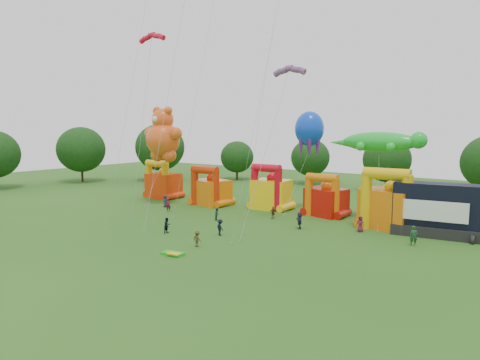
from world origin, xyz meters
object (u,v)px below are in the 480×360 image
Objects in this scene: bouncy_castle_2 at (270,192)px; octopus_kite at (306,144)px; spectator_4 at (273,213)px; spectator_0 at (165,201)px; bouncy_castle_0 at (162,183)px; teddy_bear_kite at (162,142)px; stage_trailer at (438,210)px; gecko_kite at (379,169)px.

octopus_kite is at bearing 19.01° from bouncy_castle_2.
spectator_0 is at bearing -41.41° from spectator_4.
bouncy_castle_0 is at bearing -171.74° from octopus_kite.
teddy_bear_kite is at bearing 139.40° from spectator_0.
spectator_4 is (-18.28, -2.83, -1.92)m from stage_trailer.
stage_trailer is (41.23, -0.69, 0.33)m from bouncy_castle_0.
spectator_0 is at bearing -149.67° from bouncy_castle_2.
gecko_kite is at bearing 10.96° from teddy_bear_kite.
bouncy_castle_2 is 6.76m from spectator_4.
stage_trailer is 0.68× the size of octopus_kite.
bouncy_castle_0 is 0.43× the size of teddy_bear_kite.
spectator_0 is (-17.43, -9.10, -8.27)m from octopus_kite.
spectator_0 is at bearing -152.43° from octopus_kite.
spectator_4 is (-11.28, -4.92, -5.73)m from gecko_kite.
spectator_0 is (-27.86, -7.04, -5.66)m from gecko_kite.
stage_trailer reaches higher than spectator_0.
octopus_kite is (-17.44, 4.14, 6.42)m from stage_trailer.
bouncy_castle_2 is 15.55m from gecko_kite.
octopus_kite reaches higher than bouncy_castle_2.
teddy_bear_kite reaches higher than bouncy_castle_2.
gecko_kite is (-7.00, 2.08, 3.82)m from stage_trailer.
bouncy_castle_2 is at bearing 23.01° from teddy_bear_kite.
bouncy_castle_2 is at bearing 25.45° from spectator_0.
teddy_bear_kite is at bearing -174.30° from stage_trailer.
stage_trailer is at bearing 3.21° from spectator_0.
octopus_kite is (23.80, 3.45, 6.75)m from bouncy_castle_0.
teddy_bear_kite is 1.06× the size of octopus_kite.
teddy_bear_kite is 9.42× the size of spectator_4.
teddy_bear_kite is (-14.67, -6.23, 6.69)m from bouncy_castle_2.
spectator_0 is at bearing -165.82° from gecko_kite.
bouncy_castle_0 is 0.46× the size of octopus_kite.
teddy_bear_kite is at bearing -43.62° from bouncy_castle_0.
spectator_4 is (16.59, 2.13, -0.07)m from spectator_0.
bouncy_castle_0 reaches higher than stage_trailer.
spectator_4 is (18.39, 0.83, -8.35)m from teddy_bear_kite.
gecko_kite is at bearing 163.43° from stage_trailer.
stage_trailer is 18.60m from spectator_4.
bouncy_castle_0 is 19.33m from bouncy_castle_2.
gecko_kite is 10.95m from octopus_kite.
stage_trailer is 5.49× the size of spectator_0.
stage_trailer is at bearing -13.35° from octopus_kite.
bouncy_castle_2 is 0.69× the size of stage_trailer.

